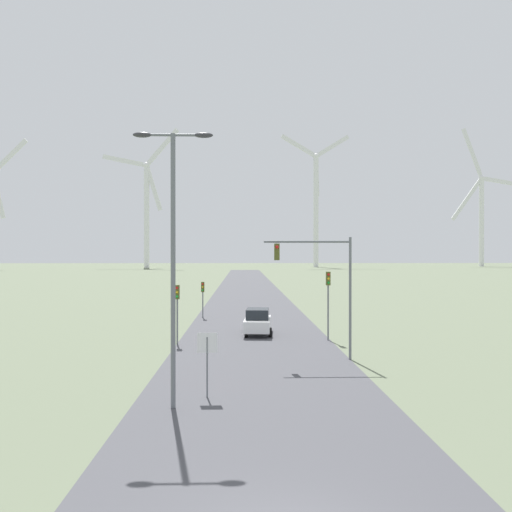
# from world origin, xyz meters

# --- Properties ---
(road_surface) EXTENTS (10.00, 240.00, 0.01)m
(road_surface) POSITION_xyz_m (0.00, 48.00, 0.00)
(road_surface) COLOR #47474C
(road_surface) RESTS_ON ground
(streetlamp) EXTENTS (2.97, 0.32, 10.23)m
(streetlamp) POSITION_xyz_m (-3.41, 8.95, 6.37)
(streetlamp) COLOR slate
(streetlamp) RESTS_ON ground
(stop_sign_near) EXTENTS (0.81, 0.07, 2.58)m
(stop_sign_near) POSITION_xyz_m (-2.24, 10.25, 1.81)
(stop_sign_near) COLOR slate
(stop_sign_near) RESTS_ON ground
(traffic_light_post_near_left) EXTENTS (0.28, 0.34, 3.75)m
(traffic_light_post_near_left) POSITION_xyz_m (-4.97, 22.03, 2.75)
(traffic_light_post_near_left) COLOR slate
(traffic_light_post_near_left) RESTS_ON ground
(traffic_light_post_near_right) EXTENTS (0.28, 0.34, 4.54)m
(traffic_light_post_near_right) POSITION_xyz_m (4.83, 23.19, 3.31)
(traffic_light_post_near_right) COLOR slate
(traffic_light_post_near_right) RESTS_ON ground
(traffic_light_post_mid_left) EXTENTS (0.28, 0.33, 3.22)m
(traffic_light_post_mid_left) POSITION_xyz_m (-4.39, 34.97, 2.36)
(traffic_light_post_mid_left) COLOR slate
(traffic_light_post_mid_left) RESTS_ON ground
(traffic_light_mast_overhead) EXTENTS (4.75, 0.35, 6.63)m
(traffic_light_mast_overhead) POSITION_xyz_m (3.43, 17.16, 4.71)
(traffic_light_mast_overhead) COLOR slate
(traffic_light_mast_overhead) RESTS_ON ground
(car_approaching) EXTENTS (2.12, 4.23, 1.83)m
(car_approaching) POSITION_xyz_m (0.24, 25.75, 0.91)
(car_approaching) COLOR white
(car_approaching) RESTS_ON ground
(wind_turbine_left) EXTENTS (32.75, 5.69, 57.60)m
(wind_turbine_left) POSITION_xyz_m (-40.75, 198.70, 26.60)
(wind_turbine_left) COLOR white
(wind_turbine_left) RESTS_ON ground
(wind_turbine_center) EXTENTS (30.50, 5.35, 57.73)m
(wind_turbine_center) POSITION_xyz_m (30.83, 204.70, 29.02)
(wind_turbine_center) COLOR white
(wind_turbine_center) RESTS_ON ground
(wind_turbine_right) EXTENTS (38.79, 6.85, 62.96)m
(wind_turbine_right) POSITION_xyz_m (108.60, 215.68, 26.12)
(wind_turbine_right) COLOR white
(wind_turbine_right) RESTS_ON ground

